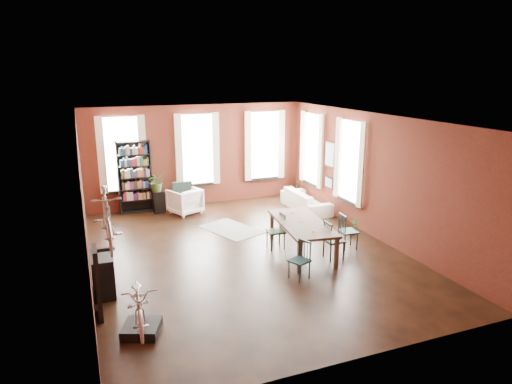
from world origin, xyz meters
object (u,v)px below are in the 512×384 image
dining_chair_b (276,231)px  bookshelf (135,177)px  bicycle_floor (138,282)px  dining_chair_d (348,231)px  bike_trainer (142,329)px  dining_table (302,237)px  cream_sofa (306,197)px  console_table (103,274)px  white_armchair (185,200)px  plant_stand (159,202)px  dining_chair_c (334,240)px  dining_chair_a (299,260)px

dining_chair_b → bookshelf: 5.14m
bicycle_floor → dining_chair_d: bearing=25.1°
bookshelf → bike_trainer: bearing=-96.5°
dining_table → bicycle_floor: 4.63m
cream_sofa → bicycle_floor: bicycle_floor is taller
bookshelf → bike_trainer: 7.02m
dining_chair_d → console_table: 5.73m
white_armchair → dining_chair_d: bearing=103.3°
dining_table → dining_chair_b: bearing=141.1°
dining_table → console_table: bearing=-167.4°
plant_stand → dining_chair_d: bearing=-50.5°
dining_chair_d → bookshelf: (-4.44, 4.91, 0.66)m
dining_chair_d → cream_sofa: 3.26m
dining_chair_b → bookshelf: (-2.79, 4.27, 0.66)m
dining_chair_c → plant_stand: 5.94m
dining_chair_d → bookshelf: size_ratio=0.40×
dining_chair_b → bicycle_floor: bicycle_floor is taller
dining_chair_a → bicycle_floor: size_ratio=0.52×
dining_chair_a → cream_sofa: size_ratio=0.39×
console_table → dining_table: bearing=5.7°
bookshelf → plant_stand: 1.04m
dining_chair_a → dining_table: bearing=129.1°
dining_chair_b → bike_trainer: size_ratio=1.50×
dining_chair_c → cream_sofa: 3.82m
dining_chair_b → cream_sofa: size_ratio=0.42×
console_table → bookshelf: bearing=76.2°
dining_chair_c → white_armchair: size_ratio=1.04×
dining_chair_c → cream_sofa: bearing=-16.5°
white_armchair → console_table: (-2.63, -4.51, -0.03)m
bookshelf → cream_sofa: size_ratio=1.06×
white_armchair → console_table: white_armchair is taller
dining_table → white_armchair: (-1.90, 4.06, 0.05)m
dining_chair_c → cream_sofa: size_ratio=0.43×
dining_chair_a → console_table: size_ratio=1.01×
dining_table → dining_chair_d: dining_chair_d is taller
dining_chair_a → dining_chair_c: (1.22, 0.66, 0.04)m
console_table → plant_stand: bearing=68.7°
dining_chair_b → bike_trainer: dining_chair_b is taller
dining_chair_c → plant_stand: bearing=33.3°
bookshelf → bike_trainer: size_ratio=3.77×
white_armchair → dining_chair_b: bearing=89.0°
dining_chair_c → console_table: 5.07m
bookshelf → console_table: bookshelf is taller
console_table → dining_chair_b: bearing=12.8°
white_armchair → console_table: size_ratio=1.08×
dining_chair_c → plant_stand: dining_chair_c is taller
plant_stand → dining_chair_a: bearing=-71.3°
dining_chair_b → bookshelf: bookshelf is taller
dining_chair_d → bicycle_floor: bicycle_floor is taller
dining_chair_c → dining_chair_d: bearing=-56.0°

